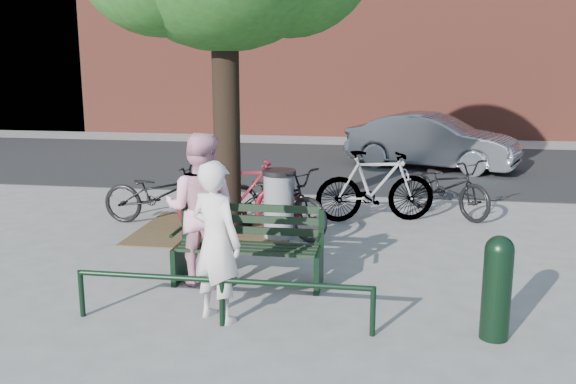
% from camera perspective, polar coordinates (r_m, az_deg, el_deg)
% --- Properties ---
extents(ground, '(90.00, 90.00, 0.00)m').
position_cam_1_polar(ground, '(7.72, -3.54, -8.17)').
color(ground, gray).
rests_on(ground, ground).
extents(dirt_pit, '(2.40, 2.00, 0.02)m').
position_cam_1_polar(dirt_pit, '(9.98, -6.41, -3.42)').
color(dirt_pit, brown).
rests_on(dirt_pit, ground).
extents(road, '(40.00, 7.00, 0.01)m').
position_cam_1_polar(road, '(15.86, 3.15, 2.46)').
color(road, black).
rests_on(road, ground).
extents(park_bench, '(1.74, 0.54, 0.97)m').
position_cam_1_polar(park_bench, '(7.64, -3.46, -4.60)').
color(park_bench, black).
rests_on(park_bench, ground).
extents(guard_railing, '(3.06, 0.06, 0.51)m').
position_cam_1_polar(guard_railing, '(6.48, -5.92, -8.45)').
color(guard_railing, black).
rests_on(guard_railing, ground).
extents(person_left, '(0.72, 0.64, 1.66)m').
position_cam_1_polar(person_left, '(6.51, -6.43, -4.41)').
color(person_left, silver).
rests_on(person_left, ground).
extents(person_right, '(0.87, 0.68, 1.80)m').
position_cam_1_polar(person_right, '(7.59, -7.78, -1.50)').
color(person_right, pink).
rests_on(person_right, ground).
extents(bollard, '(0.27, 0.27, 1.02)m').
position_cam_1_polar(bollard, '(6.44, 18.09, -7.80)').
color(bollard, black).
rests_on(bollard, ground).
extents(litter_bin, '(0.50, 0.50, 1.02)m').
position_cam_1_polar(litter_bin, '(9.44, -0.78, -1.06)').
color(litter_bin, gray).
rests_on(litter_bin, ground).
extents(bicycle_a, '(1.88, 0.73, 0.98)m').
position_cam_1_polar(bicycle_a, '(10.41, -11.42, -0.23)').
color(bicycle_a, black).
rests_on(bicycle_a, ground).
extents(bicycle_b, '(1.98, 0.96, 1.15)m').
position_cam_1_polar(bicycle_b, '(9.75, -4.29, -0.33)').
color(bicycle_b, maroon).
rests_on(bicycle_b, ground).
extents(bicycle_c, '(2.06, 1.66, 1.05)m').
position_cam_1_polar(bicycle_c, '(9.65, -1.10, -0.74)').
color(bicycle_c, black).
rests_on(bicycle_c, ground).
extents(bicycle_d, '(2.02, 1.01, 1.17)m').
position_cam_1_polar(bicycle_d, '(10.47, 7.76, 0.52)').
color(bicycle_d, gray).
rests_on(bicycle_d, ground).
extents(bicycle_e, '(1.76, 1.85, 1.00)m').
position_cam_1_polar(bicycle_e, '(11.15, 13.92, 0.53)').
color(bicycle_e, black).
rests_on(bicycle_e, ground).
extents(parked_car, '(4.19, 2.63, 1.30)m').
position_cam_1_polar(parked_car, '(15.59, 12.67, 4.41)').
color(parked_car, slate).
rests_on(parked_car, ground).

